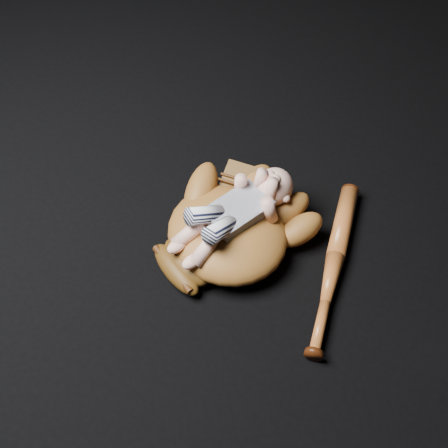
# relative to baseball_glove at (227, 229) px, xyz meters

# --- Properties ---
(baseball_glove) EXTENTS (0.49, 0.52, 0.13)m
(baseball_glove) POSITION_rel_baseball_glove_xyz_m (0.00, 0.00, 0.00)
(baseball_glove) COLOR brown
(baseball_glove) RESTS_ON ground
(newborn_baby) EXTENTS (0.23, 0.37, 0.14)m
(newborn_baby) POSITION_rel_baseball_glove_xyz_m (-0.00, 0.01, 0.05)
(newborn_baby) COLOR #EDAE99
(newborn_baby) RESTS_ON baseball_glove
(baseball_bat) EXTENTS (0.21, 0.48, 0.05)m
(baseball_bat) POSITION_rel_baseball_glove_xyz_m (0.25, 0.09, -0.04)
(baseball_bat) COLOR #A85420
(baseball_bat) RESTS_ON ground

